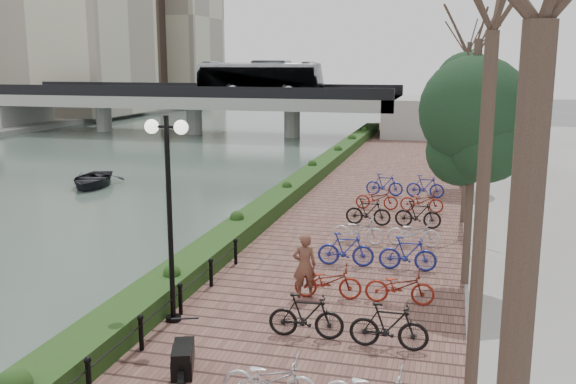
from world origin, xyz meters
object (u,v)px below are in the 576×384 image
(lamppost, at_px, (168,175))
(boat, at_px, (92,179))
(pedestrian, at_px, (305,266))
(motorcycle, at_px, (184,359))

(lamppost, xyz_separation_m, boat, (-11.99, 16.19, -3.53))
(boat, bearing_deg, pedestrian, -58.21)
(pedestrian, height_order, boat, pedestrian)
(motorcycle, xyz_separation_m, pedestrian, (1.13, 5.04, 0.30))
(lamppost, relative_size, motorcycle, 2.79)
(pedestrian, bearing_deg, motorcycle, 59.66)
(lamppost, distance_m, boat, 20.45)
(lamppost, height_order, boat, lamppost)
(lamppost, bearing_deg, boat, 126.51)
(motorcycle, bearing_deg, pedestrian, 57.16)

